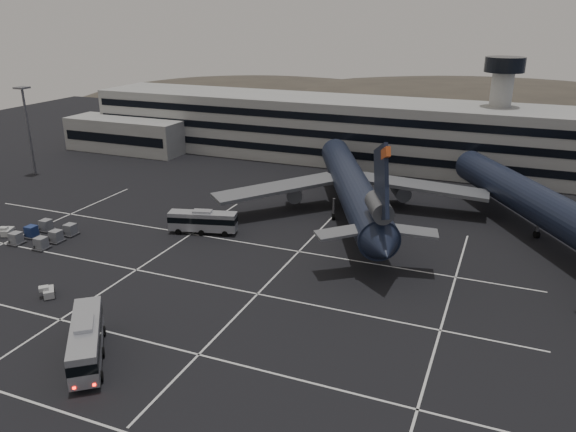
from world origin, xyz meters
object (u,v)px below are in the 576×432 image
object	(u,v)px
trijet_main	(352,187)
bus_far	(203,221)
bus_near	(86,339)
tug_a	(7,231)
uld_cluster	(44,234)

from	to	relation	value
trijet_main	bus_far	world-z (taller)	trijet_main
bus_near	bus_far	xyz separation A→B (m)	(-6.68, 33.88, -0.24)
bus_near	tug_a	bearing A→B (deg)	110.10
bus_near	bus_far	bearing A→B (deg)	63.34
trijet_main	tug_a	size ratio (longest dim) A/B	20.52
tug_a	uld_cluster	bearing A→B (deg)	-14.07
trijet_main	uld_cluster	xyz separation A→B (m)	(-40.34, -27.68, -4.36)
tug_a	bus_near	bearing A→B (deg)	-53.94
bus_far	tug_a	distance (m)	30.21
bus_near	uld_cluster	size ratio (longest dim) A/B	1.37
bus_far	tug_a	world-z (taller)	bus_far
trijet_main	bus_near	xyz separation A→B (m)	(-12.64, -49.99, -2.95)
bus_far	bus_near	bearing A→B (deg)	175.99
trijet_main	uld_cluster	bearing A→B (deg)	-170.05
trijet_main	tug_a	bearing A→B (deg)	-173.11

